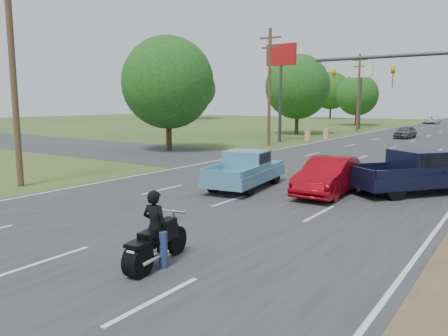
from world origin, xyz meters
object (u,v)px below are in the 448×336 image
Objects in this scene: red_convertible at (329,176)px; blue_pickup at (247,169)px; rider at (155,231)px; distant_car_white at (432,120)px; navy_pickup at (417,172)px; distant_car_grey at (405,132)px; motorcycle at (154,246)px.

blue_pickup reaches higher than red_convertible.
blue_pickup is at bearing -171.97° from red_convertible.
rider is 78.14m from distant_car_white.
distant_car_grey is (-6.95, 29.40, -0.25)m from navy_pickup.
red_convertible is 31.99m from distant_car_grey.
motorcycle is 0.44× the size of blue_pickup.
rider is 0.44× the size of distant_car_grey.
motorcycle is 9.90m from blue_pickup.
distant_car_grey is at bearing -93.72° from rider.
blue_pickup is (-3.55, -0.65, 0.08)m from red_convertible.
distant_car_grey is at bearing 94.87° from red_convertible.
rider is at bearing 96.75° from distant_car_white.
navy_pickup is (3.16, 12.24, 0.06)m from rider.
distant_car_grey is (-4.04, 31.73, -0.09)m from red_convertible.
distant_car_white is at bearing 136.52° from navy_pickup.
motorcycle is at bearing 96.75° from distant_car_white.
navy_pickup is (2.91, 2.33, 0.15)m from red_convertible.
distant_car_white is at bearing 86.46° from motorcycle.
distant_car_white is at bearing 93.97° from red_convertible.
motorcycle is 78.21m from distant_car_white.
rider is (-0.01, 0.06, 0.33)m from motorcycle.
navy_pickup reaches higher than rider.
blue_pickup is 1.03× the size of distant_car_white.
red_convertible is 0.88× the size of blue_pickup.
rider is at bearing -81.62° from distant_car_grey.
motorcycle is 0.46× the size of distant_car_white.
distant_car_white reaches higher than distant_car_grey.
rider is 0.31× the size of navy_pickup.
red_convertible is 68.31m from distant_car_white.
navy_pickup is (6.46, 2.98, 0.08)m from blue_pickup.
distant_car_white is (-3.52, 36.16, 0.04)m from distant_car_grey.
red_convertible is 3.61m from blue_pickup.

